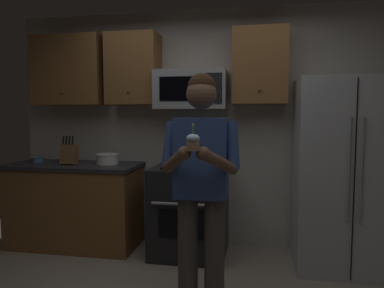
% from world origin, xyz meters
% --- Properties ---
extents(wall_back, '(4.40, 0.10, 2.60)m').
position_xyz_m(wall_back, '(0.00, 1.75, 1.30)').
color(wall_back, beige).
rests_on(wall_back, ground).
extents(oven_range, '(0.76, 0.70, 0.93)m').
position_xyz_m(oven_range, '(-0.15, 1.36, 0.46)').
color(oven_range, black).
rests_on(oven_range, ground).
extents(microwave, '(0.74, 0.41, 0.40)m').
position_xyz_m(microwave, '(-0.15, 1.48, 1.72)').
color(microwave, '#9EA0A5').
extents(refrigerator, '(0.90, 0.75, 1.80)m').
position_xyz_m(refrigerator, '(1.35, 1.32, 0.90)').
color(refrigerator, '#B7BABF').
rests_on(refrigerator, ground).
extents(cabinet_row_upper, '(2.78, 0.36, 0.76)m').
position_xyz_m(cabinet_row_upper, '(-0.72, 1.53, 1.95)').
color(cabinet_row_upper, brown).
extents(counter_left, '(1.44, 0.66, 0.92)m').
position_xyz_m(counter_left, '(-1.45, 1.38, 0.46)').
color(counter_left, brown).
rests_on(counter_left, ground).
extents(knife_block, '(0.16, 0.15, 0.32)m').
position_xyz_m(knife_block, '(-1.48, 1.33, 1.03)').
color(knife_block, brown).
rests_on(knife_block, counter_left).
extents(bowl_large_white, '(0.25, 0.25, 0.11)m').
position_xyz_m(bowl_large_white, '(-1.08, 1.42, 0.98)').
color(bowl_large_white, white).
rests_on(bowl_large_white, counter_left).
extents(bowl_small_colored, '(0.14, 0.14, 0.06)m').
position_xyz_m(bowl_small_colored, '(-1.90, 1.40, 0.95)').
color(bowl_small_colored, '#4C7299').
rests_on(bowl_small_colored, counter_left).
extents(person, '(0.60, 0.48, 1.76)m').
position_xyz_m(person, '(0.14, 0.30, 1.00)').
color(person, '#4C4742').
rests_on(person, ground).
extents(cupcake, '(0.09, 0.09, 0.17)m').
position_xyz_m(cupcake, '(0.14, -0.02, 1.29)').
color(cupcake, '#A87F56').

